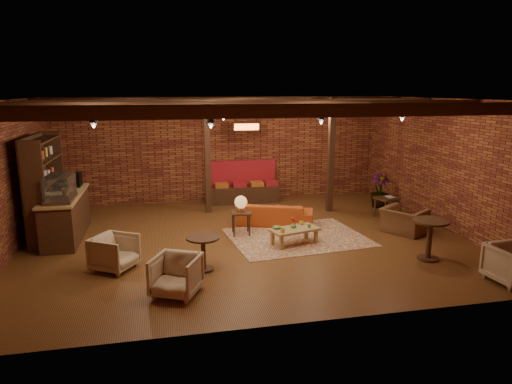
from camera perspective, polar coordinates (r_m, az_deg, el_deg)
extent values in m
plane|color=#412210|center=(10.69, -1.20, -5.91)|extent=(10.00, 10.00, 0.00)
cube|color=black|center=(10.13, -1.28, 11.50)|extent=(10.00, 8.00, 0.02)
cube|color=maroon|center=(14.20, -4.27, 5.36)|extent=(10.00, 0.02, 3.20)
cube|color=maroon|center=(6.50, 5.38, -3.58)|extent=(10.00, 0.02, 3.20)
cube|color=maroon|center=(10.59, -28.89, 1.24)|extent=(0.02, 8.00, 3.20)
cube|color=maroon|center=(12.24, 22.47, 3.23)|extent=(0.02, 8.00, 3.20)
cylinder|color=black|center=(11.72, -2.75, 9.95)|extent=(9.60, 0.12, 0.12)
cube|color=black|center=(12.75, -6.09, 4.47)|extent=(0.16, 0.16, 3.20)
cube|color=black|center=(12.97, 9.36, 4.52)|extent=(0.16, 0.16, 3.20)
imported|color=#337F33|center=(11.56, -22.29, 0.82)|extent=(0.35, 0.39, 0.30)
cube|color=orange|center=(13.33, -1.21, 8.15)|extent=(0.86, 0.06, 0.30)
cube|color=maroon|center=(10.85, 5.19, -5.65)|extent=(3.33, 2.68, 0.01)
imported|color=#A64117|center=(11.75, 2.42, -2.75)|extent=(2.06, 1.36, 0.56)
cube|color=#AA894F|center=(10.28, 4.82, -4.69)|extent=(1.20, 0.82, 0.05)
cube|color=#AA894F|center=(9.95, 3.19, -6.39)|extent=(0.07, 0.07, 0.32)
cube|color=#AA894F|center=(10.43, 7.49, -5.58)|extent=(0.07, 0.07, 0.32)
cube|color=#AA894F|center=(10.26, 2.08, -5.77)|extent=(0.07, 0.07, 0.32)
cube|color=#AA894F|center=(10.72, 6.30, -5.02)|extent=(0.07, 0.07, 0.32)
imported|color=gold|center=(9.95, 3.33, -4.84)|extent=(0.13, 0.13, 0.09)
imported|color=#5B9141|center=(10.31, 6.66, -4.27)|extent=(0.11, 0.11, 0.08)
imported|color=gold|center=(10.56, 5.72, -3.84)|extent=(0.13, 0.13, 0.09)
imported|color=#5B9141|center=(10.23, 2.65, -4.45)|extent=(0.23, 0.23, 0.05)
imported|color=#5B9141|center=(10.29, 4.70, -4.20)|extent=(0.13, 0.13, 0.11)
sphere|color=#B52313|center=(10.24, 4.72, -3.42)|extent=(0.10, 0.10, 0.10)
cube|color=black|center=(10.88, -1.89, -2.59)|extent=(0.49, 0.49, 0.04)
cylinder|color=black|center=(10.96, -1.88, -4.01)|extent=(0.04, 0.04, 0.52)
cylinder|color=olive|center=(10.88, -1.90, -2.42)|extent=(0.15, 0.15, 0.02)
cylinder|color=olive|center=(10.86, -1.90, -2.04)|extent=(0.04, 0.04, 0.22)
sphere|color=orange|center=(10.82, -1.90, -1.26)|extent=(0.30, 0.30, 0.30)
cylinder|color=black|center=(8.79, -6.65, -5.69)|extent=(0.65, 0.65, 0.04)
cylinder|color=black|center=(8.90, -6.59, -7.66)|extent=(0.09, 0.09, 0.63)
cylinder|color=black|center=(9.01, -6.54, -9.53)|extent=(0.39, 0.39, 0.04)
imported|color=beige|center=(9.26, -17.29, -7.05)|extent=(0.97, 0.98, 0.75)
imported|color=beige|center=(7.93, -9.96, -10.00)|extent=(0.97, 0.94, 0.76)
imported|color=brown|center=(11.58, 18.06, -2.93)|extent=(1.03, 1.13, 0.83)
cube|color=black|center=(12.73, 16.02, -0.78)|extent=(0.62, 0.62, 0.05)
cylinder|color=black|center=(12.80, 15.94, -2.03)|extent=(0.05, 0.05, 0.53)
imported|color=black|center=(12.72, 16.03, -0.63)|extent=(0.24, 0.29, 0.03)
cylinder|color=black|center=(9.87, 21.01, -3.43)|extent=(0.71, 0.71, 0.04)
cylinder|color=black|center=(9.98, 20.83, -5.65)|extent=(0.11, 0.11, 0.78)
cylinder|color=black|center=(10.11, 20.65, -7.75)|extent=(0.43, 0.43, 0.04)
imported|color=#4C7F4C|center=(13.73, 15.45, 4.24)|extent=(1.75, 1.75, 2.99)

